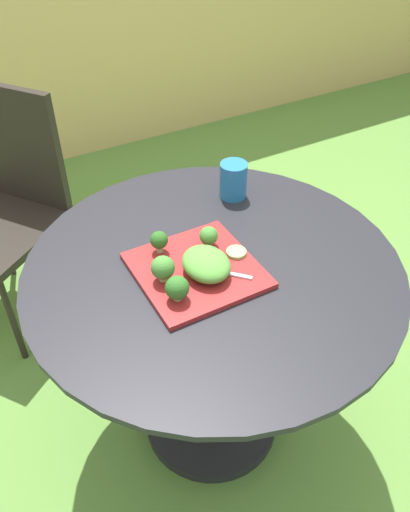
# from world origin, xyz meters

# --- Properties ---
(ground_plane) EXTENTS (12.00, 12.00, 0.00)m
(ground_plane) POSITION_xyz_m (0.00, 0.00, 0.00)
(ground_plane) COLOR #568438
(bamboo_fence) EXTENTS (8.00, 0.08, 1.53)m
(bamboo_fence) POSITION_xyz_m (0.00, 2.02, 0.77)
(bamboo_fence) COLOR tan
(bamboo_fence) RESTS_ON ground_plane
(patio_table) EXTENTS (0.96, 0.96, 0.71)m
(patio_table) POSITION_xyz_m (0.00, 0.00, 0.48)
(patio_table) COLOR black
(patio_table) RESTS_ON ground_plane
(patio_chair) EXTENTS (0.62, 0.62, 0.90)m
(patio_chair) POSITION_xyz_m (-0.38, 0.89, 0.53)
(patio_chair) COLOR black
(patio_chair) RESTS_ON ground_plane
(salad_plate) EXTENTS (0.29, 0.29, 0.01)m
(salad_plate) POSITION_xyz_m (-0.05, -0.01, 0.72)
(salad_plate) COLOR maroon
(salad_plate) RESTS_ON patio_table
(drinking_glass) EXTENTS (0.08, 0.08, 0.11)m
(drinking_glass) POSITION_xyz_m (0.21, 0.24, 0.76)
(drinking_glass) COLOR #236BA8
(drinking_glass) RESTS_ON patio_table
(fork) EXTENTS (0.12, 0.12, 0.00)m
(fork) POSITION_xyz_m (-0.02, -0.04, 0.73)
(fork) COLOR silver
(fork) RESTS_ON salad_plate
(lettuce_mound) EXTENTS (0.11, 0.14, 0.06)m
(lettuce_mound) POSITION_xyz_m (-0.04, -0.03, 0.75)
(lettuce_mound) COLOR #519338
(lettuce_mound) RESTS_ON salad_plate
(broccoli_floret_0) EXTENTS (0.06, 0.06, 0.07)m
(broccoli_floret_0) POSITION_xyz_m (-0.14, -0.01, 0.76)
(broccoli_floret_0) COLOR #99B770
(broccoli_floret_0) RESTS_ON salad_plate
(broccoli_floret_1) EXTENTS (0.05, 0.05, 0.06)m
(broccoli_floret_1) POSITION_xyz_m (-0.10, 0.10, 0.76)
(broccoli_floret_1) COLOR #99B770
(broccoli_floret_1) RESTS_ON salad_plate
(broccoli_floret_2) EXTENTS (0.05, 0.05, 0.06)m
(broccoli_floret_2) POSITION_xyz_m (0.02, 0.06, 0.76)
(broccoli_floret_2) COLOR #99B770
(broccoli_floret_2) RESTS_ON salad_plate
(broccoli_floret_3) EXTENTS (0.06, 0.06, 0.06)m
(broccoli_floret_3) POSITION_xyz_m (-0.14, -0.08, 0.76)
(broccoli_floret_3) COLOR #99B770
(broccoli_floret_3) RESTS_ON salad_plate
(cucumber_slice_0) EXTENTS (0.05, 0.05, 0.01)m
(cucumber_slice_0) POSITION_xyz_m (0.06, -0.01, 0.73)
(cucumber_slice_0) COLOR #8EB766
(cucumber_slice_0) RESTS_ON salad_plate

